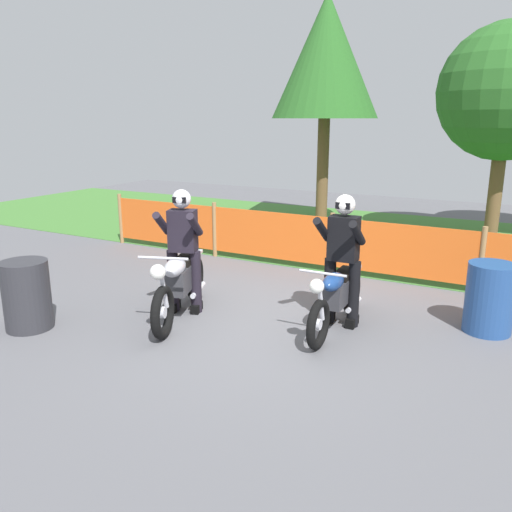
{
  "coord_description": "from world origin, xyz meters",
  "views": [
    {
      "loc": [
        3.0,
        -5.75,
        2.59
      ],
      "look_at": [
        -0.06,
        -0.14,
        0.9
      ],
      "focal_mm": 36.63,
      "sensor_mm": 36.0,
      "label": 1
    }
  ],
  "objects": [
    {
      "name": "tree_leftmost",
      "position": [
        -1.67,
        6.2,
        3.93
      ],
      "size": [
        2.48,
        2.48,
        5.35
      ],
      "color": "brown",
      "rests_on": "ground"
    },
    {
      "name": "tree_near_left",
      "position": [
        2.2,
        6.09,
        3.07
      ],
      "size": [
        2.69,
        2.69,
        4.43
      ],
      "color": "brown",
      "rests_on": "ground"
    },
    {
      "name": "spare_drum",
      "position": [
        2.62,
        0.98,
        0.44
      ],
      "size": [
        0.58,
        0.58,
        0.88
      ],
      "primitive_type": "cylinder",
      "color": "navy",
      "rests_on": "ground"
    },
    {
      "name": "rider_lead",
      "position": [
        -1.12,
        -0.23,
        0.95
      ],
      "size": [
        0.67,
        0.77,
        1.69
      ],
      "rotation": [
        0.0,
        0.0,
        -1.23
      ],
      "color": "black",
      "rests_on": "ground"
    },
    {
      "name": "grass_verge",
      "position": [
        0.0,
        5.6,
        0.01
      ],
      "size": [
        24.0,
        6.29,
        0.01
      ],
      "primitive_type": "cube",
      "color": "#427A33",
      "rests_on": "ground"
    },
    {
      "name": "barrier_fence",
      "position": [
        -0.0,
        2.46,
        0.54
      ],
      "size": [
        9.56,
        0.08,
        1.05
      ],
      "color": "#997547",
      "rests_on": "ground"
    },
    {
      "name": "oil_drum",
      "position": [
        -2.5,
        -1.68,
        0.44
      ],
      "size": [
        0.58,
        0.58,
        0.88
      ],
      "primitive_type": "cylinder",
      "color": "#2D2D33",
      "rests_on": "ground"
    },
    {
      "name": "ground",
      "position": [
        0.0,
        0.0,
        -0.01
      ],
      "size": [
        24.0,
        24.0,
        0.02
      ],
      "primitive_type": "cube",
      "color": "#5B5B60"
    },
    {
      "name": "motorcycle_trailing",
      "position": [
        0.94,
        0.14,
        0.44
      ],
      "size": [
        0.56,
        1.91,
        0.9
      ],
      "rotation": [
        0.0,
        0.0,
        -1.54
      ],
      "color": "black",
      "rests_on": "ground"
    },
    {
      "name": "rider_trailing",
      "position": [
        0.93,
        0.35,
        0.95
      ],
      "size": [
        0.56,
        0.68,
        1.69
      ],
      "rotation": [
        0.0,
        0.0,
        -1.54
      ],
      "color": "black",
      "rests_on": "ground"
    },
    {
      "name": "motorcycle_lead",
      "position": [
        -1.04,
        -0.45,
        0.48
      ],
      "size": [
        0.91,
        2.02,
        0.99
      ],
      "rotation": [
        0.0,
        0.0,
        -1.23
      ],
      "color": "black",
      "rests_on": "ground"
    }
  ]
}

